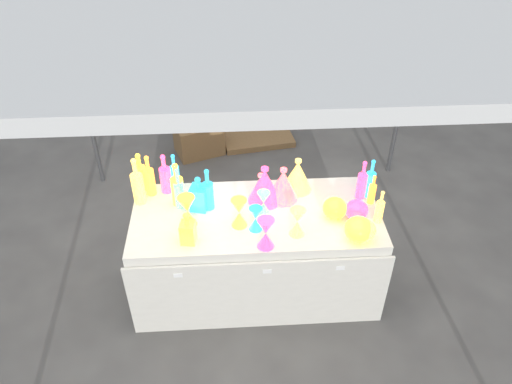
{
  "coord_description": "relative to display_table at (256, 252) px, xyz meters",
  "views": [
    {
      "loc": [
        -0.17,
        -2.73,
        3.1
      ],
      "look_at": [
        0.0,
        0.0,
        0.95
      ],
      "focal_mm": 35.0,
      "sensor_mm": 36.0,
      "label": 1
    }
  ],
  "objects": [
    {
      "name": "decanter_0",
      "position": [
        -0.47,
        -0.25,
        0.5
      ],
      "size": [
        0.11,
        0.11,
        0.25
      ],
      "primitive_type": null,
      "rotation": [
        0.0,
        0.0,
        -0.16
      ],
      "color": "#F84817",
      "rests_on": "display_table"
    },
    {
      "name": "display_table",
      "position": [
        0.0,
        0.0,
        0.0
      ],
      "size": [
        1.84,
        0.83,
        0.75
      ],
      "color": "silver",
      "rests_on": "ground"
    },
    {
      "name": "lampshade_3",
      "position": [
        0.33,
        0.29,
        0.51
      ],
      "size": [
        0.24,
        0.24,
        0.27
      ],
      "primitive_type": null,
      "rotation": [
        0.0,
        0.0,
        -0.05
      ],
      "color": "#147E76",
      "rests_on": "display_table"
    },
    {
      "name": "bottle_1",
      "position": [
        -0.6,
        0.36,
        0.53
      ],
      "size": [
        0.1,
        0.1,
        0.31
      ],
      "primitive_type": null,
      "rotation": [
        0.0,
        0.0,
        0.42
      ],
      "color": "#167B16",
      "rests_on": "display_table"
    },
    {
      "name": "bottle_4",
      "position": [
        -0.85,
        0.2,
        0.57
      ],
      "size": [
        0.11,
        0.11,
        0.39
      ],
      "primitive_type": null,
      "rotation": [
        0.0,
        0.0,
        -0.24
      ],
      "color": "#147E76",
      "rests_on": "display_table"
    },
    {
      "name": "hourglass_0",
      "position": [
        -0.48,
        -0.08,
        0.5
      ],
      "size": [
        0.12,
        0.12,
        0.24
      ],
      "primitive_type": null,
      "rotation": [
        0.0,
        0.0,
        0.01
      ],
      "color": "yellow",
      "rests_on": "display_table"
    },
    {
      "name": "hourglass_3",
      "position": [
        0.05,
        0.02,
        0.47
      ],
      "size": [
        0.12,
        0.12,
        0.19
      ],
      "primitive_type": null,
      "rotation": [
        0.0,
        0.0,
        -0.27
      ],
      "color": "#AB2278",
      "rests_on": "display_table"
    },
    {
      "name": "lampshade_0",
      "position": [
        0.04,
        0.18,
        0.49
      ],
      "size": [
        0.21,
        0.21,
        0.23
      ],
      "primitive_type": null,
      "rotation": [
        0.0,
        0.0,
        -0.12
      ],
      "color": "gold",
      "rests_on": "display_table"
    },
    {
      "name": "hourglass_2",
      "position": [
        0.27,
        -0.22,
        0.48
      ],
      "size": [
        0.14,
        0.14,
        0.21
      ],
      "primitive_type": null,
      "rotation": [
        0.0,
        0.0,
        0.41
      ],
      "color": "#147E76",
      "rests_on": "display_table"
    },
    {
      "name": "ground",
      "position": [
        -0.0,
        0.01,
        -0.37
      ],
      "size": [
        80.0,
        80.0,
        0.0
      ],
      "primitive_type": "plane",
      "color": "#5D5B56",
      "rests_on": "ground"
    },
    {
      "name": "hourglass_1",
      "position": [
        0.04,
        -0.33,
        0.49
      ],
      "size": [
        0.14,
        0.14,
        0.23
      ],
      "primitive_type": null,
      "rotation": [
        0.0,
        0.0,
        0.31
      ],
      "color": "blue",
      "rests_on": "display_table"
    },
    {
      "name": "bottle_7",
      "position": [
        -0.34,
        0.1,
        0.55
      ],
      "size": [
        0.1,
        0.1,
        0.34
      ],
      "primitive_type": null,
      "rotation": [
        0.0,
        0.0,
        0.27
      ],
      "color": "#167B16",
      "rests_on": "display_table"
    },
    {
      "name": "bottle_0",
      "position": [
        -0.85,
        0.36,
        0.54
      ],
      "size": [
        0.1,
        0.1,
        0.32
      ],
      "primitive_type": null,
      "rotation": [
        0.0,
        0.0,
        -0.21
      ],
      "color": "#F84817",
      "rests_on": "display_table"
    },
    {
      "name": "bottle_3",
      "position": [
        -0.66,
        0.32,
        0.54
      ],
      "size": [
        0.11,
        0.11,
        0.33
      ],
      "primitive_type": null,
      "rotation": [
        0.0,
        0.0,
        -0.43
      ],
      "color": "blue",
      "rests_on": "display_table"
    },
    {
      "name": "bottle_8",
      "position": [
        0.86,
        0.17,
        0.54
      ],
      "size": [
        0.09,
        0.09,
        0.33
      ],
      "primitive_type": null,
      "rotation": [
        0.0,
        0.0,
        -0.34
      ],
      "color": "#167B16",
      "rests_on": "display_table"
    },
    {
      "name": "globe_1",
      "position": [
        0.71,
        -0.3,
        0.44
      ],
      "size": [
        0.22,
        0.22,
        0.14
      ],
      "primitive_type": null,
      "rotation": [
        0.0,
        0.0,
        -0.31
      ],
      "color": "#147E76",
      "rests_on": "display_table"
    },
    {
      "name": "bottle_2",
      "position": [
        -0.78,
        0.29,
        0.55
      ],
      "size": [
        0.08,
        0.08,
        0.34
      ],
      "primitive_type": null,
      "rotation": [
        0.0,
        0.0,
        -0.04
      ],
      "color": "yellow",
      "rests_on": "display_table"
    },
    {
      "name": "globe_0",
      "position": [
        0.67,
        -0.3,
        0.45
      ],
      "size": [
        0.25,
        0.25,
        0.16
      ],
      "primitive_type": null,
      "rotation": [
        0.0,
        0.0,
        0.37
      ],
      "color": "#F84817",
      "rests_on": "display_table"
    },
    {
      "name": "decanter_2",
      "position": [
        -0.41,
        0.1,
        0.52
      ],
      "size": [
        0.14,
        0.14,
        0.28
      ],
      "primitive_type": null,
      "rotation": [
        0.0,
        0.0,
        -0.25
      ],
      "color": "#167B16",
      "rests_on": "display_table"
    },
    {
      "name": "cardboard_box_flat",
      "position": [
        0.14,
        2.23,
        -0.34
      ],
      "size": [
        0.87,
        0.68,
        0.07
      ],
      "primitive_type": "cube",
      "rotation": [
        0.0,
        0.0,
        0.15
      ],
      "color": "olive",
      "rests_on": "ground"
    },
    {
      "name": "globe_2",
      "position": [
        0.56,
        -0.05,
        0.45
      ],
      "size": [
        0.23,
        0.23,
        0.14
      ],
      "primitive_type": null,
      "rotation": [
        0.0,
        0.0,
        0.41
      ],
      "color": "yellow",
      "rests_on": "display_table"
    },
    {
      "name": "bottle_6",
      "position": [
        -0.56,
        0.16,
        0.55
      ],
      "size": [
        0.12,
        0.12,
        0.36
      ],
      "primitive_type": null,
      "rotation": [
        0.0,
        0.0,
        0.4
      ],
      "color": "#F84817",
      "rests_on": "display_table"
    },
    {
      "name": "bottle_11",
      "position": [
        0.86,
        -0.12,
        0.51
      ],
      "size": [
        0.07,
        0.07,
        0.27
      ],
      "primitive_type": null,
      "rotation": [
        0.0,
        0.0,
        0.1
      ],
      "color": "#147E76",
      "rests_on": "display_table"
    },
    {
      "name": "hourglass_4",
      "position": [
        -0.12,
        -0.1,
        0.49
      ],
      "size": [
        0.14,
        0.14,
        0.22
      ],
      "primitive_type": null,
      "rotation": [
        0.0,
        0.0,
        0.25
      ],
      "color": "#F84817",
      "rests_on": "display_table"
    },
    {
      "name": "globe_3",
      "position": [
        0.71,
        -0.08,
        0.44
      ],
      "size": [
        0.2,
        0.2,
        0.13
      ],
      "primitive_type": null,
      "rotation": [
        0.0,
        0.0,
        0.24
      ],
      "color": "blue",
      "rests_on": "display_table"
    },
    {
      "name": "cardboard_box_closed",
      "position": [
        -0.51,
        1.99,
        -0.2
      ],
      "size": [
        0.58,
        0.5,
        0.36
      ],
      "primitive_type": "cube",
      "rotation": [
        0.0,
        0.0,
        0.35
      ],
      "color": "olive",
      "rests_on": "ground"
    },
    {
      "name": "hourglass_5",
      "position": [
        -0.01,
        -0.15,
        0.47
      ],
      "size": [
        0.12,
        0.12,
        0.19
      ],
      "primitive_type": null,
      "rotation": [
        0.0,
        0.0,
        -0.42
      ],
      "color": "#167B16",
      "rests_on": "display_table"
    },
    {
      "name": "lampshade_1",
      "position": [
        0.21,
        0.18,
        0.51
      ],
      "size": [
        0.25,
        0.25,
        0.27
      ],
      "primitive_type": null,
      "rotation": [
        0.0,
        0.0,
        -0.09
      ],
      "color": "gold",
      "rests_on": "display_table"
    },
    {
      "name": "bottle_9",
      "position": [
        0.86,
        0.09,
        0.5
      ],
      "size": [
        0.06,
        0.06,
        0.24
      ],
      "primitive_type": null,
      "rotation": [
        0.0,
        0.0,
        -0.2
      ],
      "color": "yellow",
      "rests_on": "display_table"
    },
    {
      "name": "lampshade_2",
      "position": [
        0.07,
        0.16,
        0.52
      ],
      "size": [
        0.33,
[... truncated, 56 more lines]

